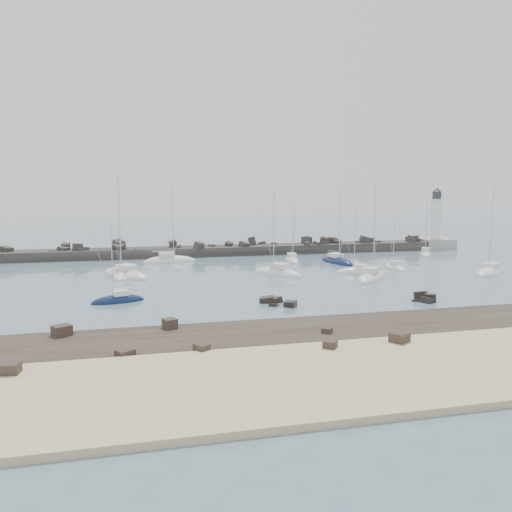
# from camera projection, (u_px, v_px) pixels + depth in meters

# --- Properties ---
(ground) EXTENTS (400.00, 400.00, 0.00)m
(ground) POSITION_uv_depth(u_px,v_px,m) (288.00, 289.00, 67.69)
(ground) COLOR slate
(ground) RESTS_ON ground
(sand_strip) EXTENTS (140.00, 14.00, 1.00)m
(sand_strip) POSITION_uv_depth(u_px,v_px,m) (416.00, 371.00, 36.84)
(sand_strip) COLOR beige
(sand_strip) RESTS_ON ground
(rock_shelf) EXTENTS (140.00, 12.00, 1.88)m
(rock_shelf) POSITION_uv_depth(u_px,v_px,m) (357.00, 334.00, 46.44)
(rock_shelf) COLOR #2B221D
(rock_shelf) RESTS_ON ground
(rock_cluster_near) EXTENTS (4.07, 4.55, 1.36)m
(rock_cluster_near) POSITION_uv_depth(u_px,v_px,m) (278.00, 303.00, 58.61)
(rock_cluster_near) COLOR black
(rock_cluster_near) RESTS_ON ground
(rock_cluster_far) EXTENTS (3.24, 3.71, 1.76)m
(rock_cluster_far) POSITION_uv_depth(u_px,v_px,m) (425.00, 299.00, 60.43)
(rock_cluster_far) COLOR black
(rock_cluster_far) RESTS_ON ground
(breakwater) EXTENTS (115.00, 7.23, 5.24)m
(breakwater) POSITION_uv_depth(u_px,v_px,m) (201.00, 254.00, 102.62)
(breakwater) COLOR #2A2725
(breakwater) RESTS_ON ground
(lighthouse) EXTENTS (7.00, 7.00, 14.60)m
(lighthouse) POSITION_uv_depth(u_px,v_px,m) (435.00, 235.00, 114.78)
(lighthouse) COLOR #999994
(lighthouse) RESTS_ON ground
(sailboat_1) EXTENTS (8.95, 10.57, 16.76)m
(sailboat_1) POSITION_uv_depth(u_px,v_px,m) (125.00, 275.00, 77.46)
(sailboat_1) COLOR white
(sailboat_1) RESTS_ON ground
(sailboat_2) EXTENTS (6.56, 3.32, 10.10)m
(sailboat_2) POSITION_uv_depth(u_px,v_px,m) (118.00, 301.00, 59.61)
(sailboat_2) COLOR #0F1C41
(sailboat_2) RESTS_ON ground
(sailboat_3) EXTENTS (2.89, 8.56, 13.46)m
(sailboat_3) POSITION_uv_depth(u_px,v_px,m) (121.00, 276.00, 77.19)
(sailboat_3) COLOR white
(sailboat_3) RESTS_ON ground
(sailboat_4) EXTENTS (10.12, 3.97, 15.54)m
(sailboat_4) POSITION_uv_depth(u_px,v_px,m) (169.00, 261.00, 93.02)
(sailboat_4) COLOR white
(sailboat_4) RESTS_ON ground
(sailboat_5) EXTENTS (7.77, 8.94, 14.50)m
(sailboat_5) POSITION_uv_depth(u_px,v_px,m) (277.00, 274.00, 79.01)
(sailboat_5) COLOR white
(sailboat_5) RESTS_ON ground
(sailboat_6) EXTENTS (3.22, 7.65, 11.85)m
(sailboat_6) POSITION_uv_depth(u_px,v_px,m) (292.00, 261.00, 93.82)
(sailboat_6) COLOR white
(sailboat_6) RESTS_ON ground
(sailboat_7) EXTENTS (8.79, 9.40, 15.53)m
(sailboat_7) POSITION_uv_depth(u_px,v_px,m) (372.00, 278.00, 75.20)
(sailboat_7) COLOR white
(sailboat_7) RESTS_ON ground
(sailboat_8) EXTENTS (4.50, 9.96, 15.07)m
(sailboat_8) POSITION_uv_depth(u_px,v_px,m) (337.00, 262.00, 92.10)
(sailboat_8) COLOR #0F1C41
(sailboat_8) RESTS_ON ground
(sailboat_9) EXTENTS (7.43, 4.08, 11.35)m
(sailboat_9) POSITION_uv_depth(u_px,v_px,m) (358.00, 273.00, 80.36)
(sailboat_9) COLOR white
(sailboat_9) RESTS_ON ground
(sailboat_10) EXTENTS (2.44, 6.94, 10.93)m
(sailboat_10) POSITION_uv_depth(u_px,v_px,m) (395.00, 268.00, 84.85)
(sailboat_10) COLOR white
(sailboat_10) RESTS_ON ground
(sailboat_11) EXTENTS (9.73, 8.01, 15.24)m
(sailboat_11) POSITION_uv_depth(u_px,v_px,m) (490.00, 273.00, 80.28)
(sailboat_11) COLOR white
(sailboat_11) RESTS_ON ground
(sailboat_12) EXTENTS (5.15, 7.25, 11.39)m
(sailboat_12) POSITION_uv_depth(u_px,v_px,m) (425.00, 255.00, 102.65)
(sailboat_12) COLOR white
(sailboat_12) RESTS_ON ground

